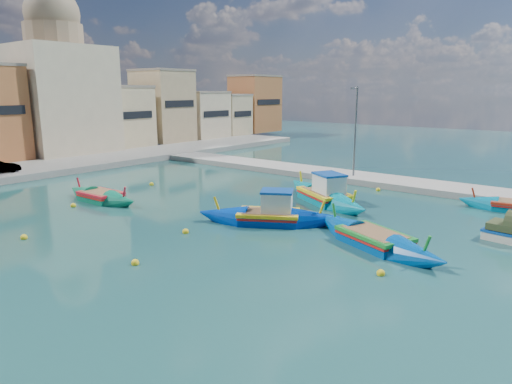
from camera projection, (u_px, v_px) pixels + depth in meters
ground at (300, 250)px, 22.49m from camera, size 160.00×160.00×0.00m
east_quay at (425, 186)px, 36.17m from camera, size 4.00×70.00×0.50m
north_quay at (8, 173)px, 41.89m from camera, size 80.00×8.00×0.60m
north_townhouses at (36, 115)px, 50.43m from camera, size 83.20×7.87×10.19m
church_block at (58, 84)px, 52.61m from camera, size 10.00×10.00×19.10m
quay_street_lamp at (355, 131)px, 38.50m from camera, size 1.18×0.16×8.00m
luzzu_turquoise_cabin at (325, 196)px, 32.06m from camera, size 7.06×10.00×3.30m
luzzu_blue_cabin at (269, 217)px, 26.87m from camera, size 6.23×8.61×3.09m
luzzu_green at (101, 198)px, 32.37m from camera, size 2.15×7.60×2.38m
luzzu_blue_south at (374, 240)px, 23.07m from camera, size 5.38×9.19×2.62m
mooring_buoys at (191, 219)px, 27.64m from camera, size 23.23×23.03×0.36m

